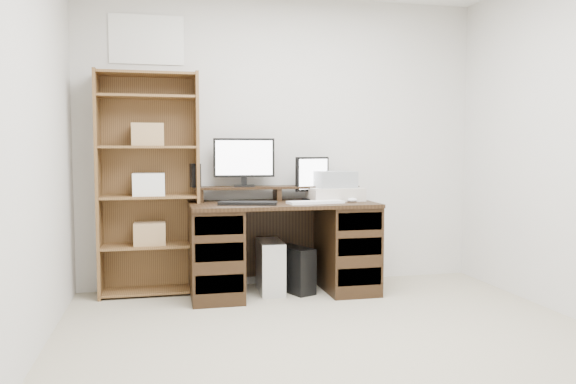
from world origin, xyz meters
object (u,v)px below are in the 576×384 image
object	(u,v)px
desk	(282,246)
monitor_wide	(244,160)
monitor_small	(312,177)
bookshelf	(149,182)
printer	(335,194)
tower_black	(295,269)
tower_silver	(270,266)

from	to	relation	value
desk	monitor_wide	size ratio (longest dim) A/B	2.93
monitor_small	bookshelf	size ratio (longest dim) A/B	0.20
printer	bookshelf	distance (m)	1.55
tower_black	desk	bearing A→B (deg)	158.37
monitor_wide	monitor_small	size ratio (longest dim) A/B	1.39
monitor_small	bookshelf	world-z (taller)	bookshelf
printer	bookshelf	xyz separation A→B (m)	(-1.54, 0.14, 0.11)
printer	tower_black	bearing A→B (deg)	-170.12
tower_silver	tower_black	bearing A→B (deg)	-9.29
monitor_wide	tower_silver	world-z (taller)	monitor_wide
printer	bookshelf	world-z (taller)	bookshelf
monitor_small	tower_silver	size ratio (longest dim) A/B	0.86
tower_black	tower_silver	bearing A→B (deg)	146.28
printer	tower_black	xyz separation A→B (m)	(-0.37, -0.07, -0.62)
monitor_wide	tower_silver	bearing A→B (deg)	-36.12
desk	tower_black	size ratio (longest dim) A/B	3.67
monitor_wide	printer	size ratio (longest dim) A/B	1.17
bookshelf	printer	bearing A→B (deg)	-5.20
monitor_small	monitor_wide	bearing A→B (deg)	154.25
monitor_small	tower_black	distance (m)	0.80
desk	printer	distance (m)	0.63
monitor_wide	bookshelf	size ratio (longest dim) A/B	0.28
desk	bookshelf	bearing A→B (deg)	168.66
monitor_wide	desk	bearing A→B (deg)	-31.22
desk	monitor_wide	xyz separation A→B (m)	(-0.28, 0.21, 0.71)
tower_silver	monitor_small	bearing A→B (deg)	20.34
tower_silver	tower_black	xyz separation A→B (m)	(0.20, -0.04, -0.03)
monitor_wide	tower_black	bearing A→B (deg)	-22.80
monitor_wide	bookshelf	xyz separation A→B (m)	(-0.78, 0.01, -0.18)
desk	tower_black	distance (m)	0.23
desk	tower_black	world-z (taller)	desk
monitor_wide	tower_black	distance (m)	1.01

